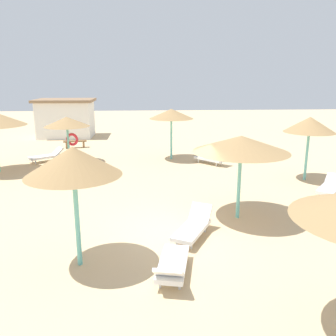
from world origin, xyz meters
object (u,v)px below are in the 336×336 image
Objects in this scene: parasol_3 at (241,144)px; lounger_1 at (212,159)px; bench_0 at (75,143)px; beach_cabana at (66,118)px; parasol_0 at (310,125)px; parasol_1 at (171,114)px; parasol_6 at (73,162)px; lounger_0 at (330,186)px; lounger_3 at (193,227)px; lounger_6 at (172,265)px; lounger_4 at (47,156)px; parasol_4 at (67,122)px.

lounger_1 is (0.52, 7.44, -2.20)m from parasol_3.
lounger_1 is at bearing -31.75° from bench_0.
beach_cabana is (-9.22, 17.14, -1.02)m from parasol_3.
parasol_3 is (-4.23, -4.21, -0.02)m from parasol_0.
parasol_6 reaches higher than parasol_1.
lounger_3 is at bearing -149.60° from lounger_0.
lounger_6 reaches higher than lounger_1.
beach_cabana reaches higher than parasol_3.
beach_cabana is (-7.53, 18.51, 1.17)m from lounger_3.
lounger_0 is (9.11, 4.93, -2.36)m from parasol_6.
bench_0 is (0.83, 3.84, 0.03)m from lounger_4.
parasol_6 reaches higher than parasol_4.
parasol_4 is at bearing -77.38° from beach_cabana.
parasol_6 is 10.62m from lounger_0.
parasol_4 is 1.39× the size of lounger_1.
lounger_3 is (3.06, 1.38, -2.35)m from parasol_6.
parasol_4 reaches higher than lounger_0.
parasol_1 is 0.92× the size of parasol_3.
parasol_4 is 8.05m from lounger_1.
lounger_6 is at bearing -67.96° from parasol_4.
parasol_0 is 1.01× the size of parasol_1.
lounger_6 reaches higher than lounger_0.
parasol_6 is 0.69× the size of beach_cabana.
lounger_1 is 9.08m from lounger_3.
parasol_4 is 1.28× the size of lounger_6.
lounger_1 is at bearing -8.00° from lounger_4.
lounger_0 is at bearing 26.54° from parasol_3.
parasol_4 is 9.08m from beach_cabana.
parasol_0 is at bearing -34.86° from bench_0.
lounger_1 is (-3.84, 5.26, 0.00)m from lounger_0.
parasol_0 is 1.52× the size of lounger_4.
lounger_0 is at bearing 30.40° from lounger_3.
lounger_6 is 21.73m from beach_cabana.
parasol_3 is 11.03m from parasol_4.
beach_cabana reaches higher than parasol_4.
parasol_4 is at bearing -17.04° from lounger_4.
parasol_4 is 1.30× the size of lounger_3.
parasol_6 is (2.50, -11.06, 0.44)m from parasol_4.
beach_cabana reaches higher than parasol_1.
lounger_3 is (5.56, -9.68, -1.91)m from parasol_4.
lounger_3 is (-1.69, -1.37, -2.19)m from parasol_3.
parasol_1 reaches higher than lounger_4.
lounger_6 reaches higher than lounger_4.
lounger_4 reaches higher than lounger_1.
parasol_3 is 2.00× the size of bench_0.
parasol_0 is 0.93× the size of parasol_3.
parasol_6 is 1.56× the size of lounger_3.
lounger_3 is (-5.92, -5.58, -2.21)m from parasol_0.
parasol_1 reaches higher than lounger_1.
parasol_3 is 19.49m from beach_cabana.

